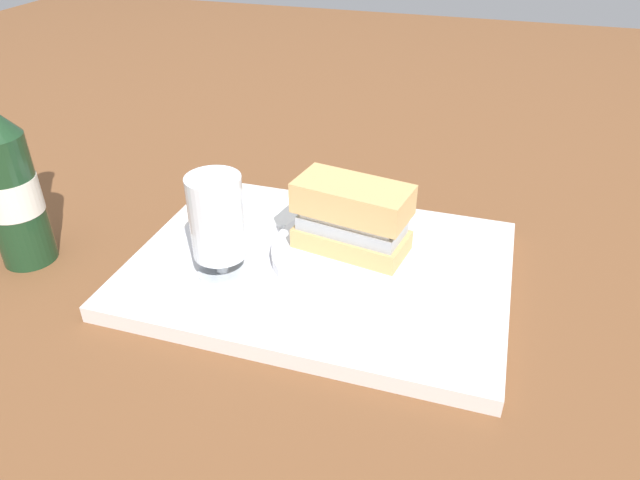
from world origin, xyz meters
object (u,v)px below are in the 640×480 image
beer_bottle (8,185)px  plate (351,252)px  sandwich (349,216)px  beer_glass (217,222)px

beer_bottle → plate: bearing=-166.8°
beer_bottle → sandwich: bearing=-166.6°
plate → beer_bottle: beer_bottle is taller
plate → beer_glass: beer_glass is taller
sandwich → beer_bottle: (0.39, 0.09, 0.03)m
sandwich → beer_glass: bearing=41.7°
beer_glass → beer_bottle: (0.26, 0.01, 0.01)m
sandwich → beer_bottle: 0.40m
plate → beer_glass: (0.13, 0.08, 0.06)m
beer_glass → sandwich: bearing=-148.2°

